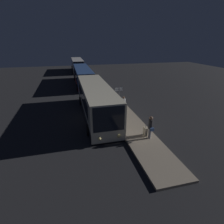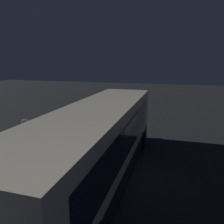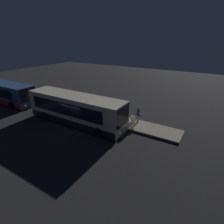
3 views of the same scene
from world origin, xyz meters
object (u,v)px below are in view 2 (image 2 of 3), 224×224
passenger_with_bags (80,131)px  sign_post (32,140)px  bus_lead (97,145)px  passenger_boarding (84,115)px  suitcase (84,126)px  passenger_waiting (40,147)px

passenger_with_bags → sign_post: 3.31m
bus_lead → passenger_boarding: 6.68m
bus_lead → suitcase: bearing=28.8°
passenger_waiting → bus_lead: bearing=-10.0°
bus_lead → passenger_waiting: size_ratio=6.96×
passenger_waiting → sign_post: 1.11m
suitcase → sign_post: size_ratio=0.38×
bus_lead → passenger_boarding: bearing=28.1°
passenger_boarding → suitcase: (-0.47, -0.16, -0.66)m
sign_post → passenger_with_bags: bearing=-11.7°
passenger_waiting → passenger_with_bags: size_ratio=0.89×
bus_lead → passenger_waiting: 2.89m
sign_post → suitcase: bearing=3.7°
sign_post → passenger_boarding: bearing=4.8°
bus_lead → passenger_with_bags: (2.55, 1.92, -0.35)m
bus_lead → passenger_with_bags: bus_lead is taller
passenger_with_bags → suitcase: size_ratio=1.96×
passenger_boarding → suitcase: size_ratio=1.94×
passenger_with_bags → passenger_boarding: bearing=8.1°
passenger_boarding → suitcase: bearing=-77.7°
passenger_with_bags → passenger_waiting: bearing=146.8°
sign_post → passenger_waiting: bearing=16.7°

